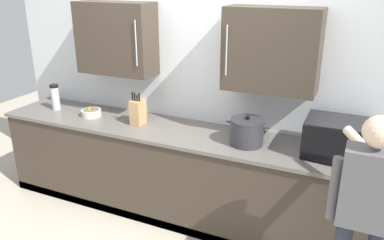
{
  "coord_description": "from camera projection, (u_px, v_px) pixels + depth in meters",
  "views": [
    {
      "loc": [
        1.54,
        -2.3,
        2.33
      ],
      "look_at": [
        0.15,
        0.76,
        1.07
      ],
      "focal_mm": 36.31,
      "sensor_mm": 36.0,
      "label": 1
    }
  ],
  "objects": [
    {
      "name": "back_wall_tiled",
      "position": [
        194.0,
        69.0,
        3.84
      ],
      "size": [
        4.29,
        0.44,
        2.75
      ],
      "color": "silver",
      "rests_on": "ground_plane"
    },
    {
      "name": "counter_unit",
      "position": [
        180.0,
        173.0,
        3.9
      ],
      "size": [
        3.91,
        0.69,
        0.92
      ],
      "color": "#3D3328",
      "rests_on": "ground_plane"
    },
    {
      "name": "microwave_oven",
      "position": [
        335.0,
        138.0,
        3.18
      ],
      "size": [
        0.53,
        0.45,
        0.31
      ],
      "color": "black",
      "rests_on": "counter_unit"
    },
    {
      "name": "thermos_flask",
      "position": [
        55.0,
        97.0,
        4.28
      ],
      "size": [
        0.09,
        0.09,
        0.28
      ],
      "color": "#B7BABF",
      "rests_on": "counter_unit"
    },
    {
      "name": "knife_block",
      "position": [
        138.0,
        112.0,
        3.86
      ],
      "size": [
        0.11,
        0.15,
        0.33
      ],
      "color": "tan",
      "rests_on": "counter_unit"
    },
    {
      "name": "stock_pot",
      "position": [
        247.0,
        132.0,
        3.4
      ],
      "size": [
        0.39,
        0.3,
        0.26
      ],
      "color": "#2D2D33",
      "rests_on": "counter_unit"
    },
    {
      "name": "fruit_bowl",
      "position": [
        91.0,
        112.0,
        4.11
      ],
      "size": [
        0.21,
        0.21,
        0.1
      ],
      "color": "beige",
      "rests_on": "counter_unit"
    },
    {
      "name": "person_figure",
      "position": [
        365.0,
        208.0,
        2.48
      ],
      "size": [
        0.44,
        0.57,
        1.57
      ],
      "color": "#282D3D",
      "rests_on": "ground_plane"
    }
  ]
}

